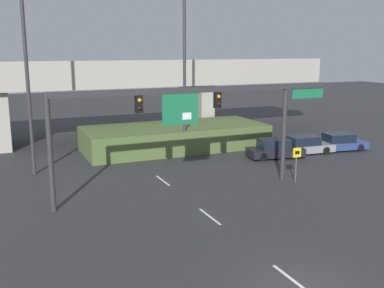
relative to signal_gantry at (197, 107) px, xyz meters
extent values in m
plane|color=#2D2D30|center=(-1.04, -11.56, -5.03)|extent=(160.00, 160.00, 0.00)
cube|color=silver|center=(-1.04, -10.88, -5.03)|extent=(0.14, 2.40, 0.01)
cube|color=silver|center=(-1.04, -3.96, -5.03)|extent=(0.14, 2.40, 0.01)
cube|color=silver|center=(-1.04, 2.95, -5.03)|extent=(0.14, 2.40, 0.01)
cube|color=silver|center=(-1.04, 9.87, -5.03)|extent=(0.14, 2.40, 0.01)
cube|color=silver|center=(-1.04, 16.79, -5.03)|extent=(0.14, 2.40, 0.01)
cylinder|color=#2D2D30|center=(-8.16, 0.01, -1.94)|extent=(0.28, 0.28, 6.19)
cylinder|color=#2D2D30|center=(6.07, 0.01, -1.94)|extent=(0.28, 0.28, 6.19)
cube|color=#2D2D30|center=(0.44, 0.01, 0.99)|extent=(17.20, 0.32, 0.32)
cube|color=black|center=(-3.42, 0.01, 0.36)|extent=(0.40, 0.28, 0.95)
sphere|color=orange|center=(-3.42, -0.16, 0.57)|extent=(0.22, 0.22, 0.22)
sphere|color=black|center=(-3.42, -0.16, 0.15)|extent=(0.22, 0.22, 0.22)
cube|color=black|center=(1.33, 0.01, 0.36)|extent=(0.40, 0.28, 0.95)
sphere|color=orange|center=(1.33, -0.16, 0.57)|extent=(0.22, 0.22, 0.22)
sphere|color=black|center=(1.33, -0.16, 0.15)|extent=(0.22, 0.22, 0.22)
cube|color=#196B42|center=(-1.04, -0.09, -0.05)|extent=(2.16, 0.08, 1.76)
cube|color=white|center=(-0.67, -0.14, -0.44)|extent=(0.54, 0.03, 0.39)
cube|color=#196B42|center=(7.71, -0.05, 0.51)|extent=(2.37, 0.07, 0.64)
cylinder|color=#4C4C4C|center=(6.50, -0.82, -3.88)|extent=(0.08, 0.08, 2.31)
cube|color=yellow|center=(6.50, -0.86, -3.07)|extent=(0.60, 0.03, 0.60)
cube|color=black|center=(6.50, -0.88, -3.07)|extent=(0.33, 0.01, 0.21)
cylinder|color=#2D2D30|center=(-8.48, 7.83, 3.28)|extent=(0.24, 0.24, 16.63)
cylinder|color=#2D2D30|center=(3.10, 9.18, 2.79)|extent=(0.24, 0.24, 15.63)
cube|color=#A39E93|center=(-1.04, 18.33, 0.67)|extent=(43.40, 7.24, 1.48)
cube|color=#A39E93|center=(-1.04, 14.91, 1.86)|extent=(43.40, 0.40, 0.90)
cube|color=#A39E93|center=(-10.27, 18.33, -2.55)|extent=(1.40, 5.79, 4.96)
cube|color=#A39E93|center=(8.18, 18.33, -2.55)|extent=(1.40, 5.79, 4.96)
cube|color=#4C6033|center=(3.21, 11.64, -4.06)|extent=(15.32, 6.40, 1.95)
cube|color=black|center=(9.13, 5.32, -4.57)|extent=(4.55, 2.64, 0.61)
cube|color=black|center=(8.96, 5.35, -3.91)|extent=(2.50, 2.07, 0.71)
cylinder|color=black|center=(10.59, 5.89, -4.71)|extent=(0.67, 0.33, 0.64)
cylinder|color=black|center=(10.28, 4.26, -4.71)|extent=(0.67, 0.33, 0.64)
cylinder|color=black|center=(7.98, 6.38, -4.71)|extent=(0.67, 0.33, 0.64)
cylinder|color=black|center=(7.68, 4.75, -4.71)|extent=(0.67, 0.33, 0.64)
cube|color=gray|center=(12.13, 5.58, -4.58)|extent=(4.78, 2.23, 0.59)
cube|color=black|center=(11.94, 5.60, -3.94)|extent=(2.55, 1.85, 0.69)
cylinder|color=black|center=(13.63, 6.24, -4.71)|extent=(0.66, 0.28, 0.64)
cylinder|color=black|center=(13.48, 4.66, -4.71)|extent=(0.66, 0.28, 0.64)
cylinder|color=black|center=(10.77, 6.51, -4.71)|extent=(0.66, 0.28, 0.64)
cylinder|color=black|center=(10.63, 4.92, -4.71)|extent=(0.66, 0.28, 0.64)
cube|color=navy|center=(15.59, 5.38, -4.58)|extent=(4.60, 2.57, 0.59)
cube|color=black|center=(15.41, 5.41, -3.94)|extent=(2.51, 2.04, 0.69)
cylinder|color=black|center=(17.05, 5.99, -4.71)|extent=(0.67, 0.32, 0.64)
cylinder|color=black|center=(16.79, 4.34, -4.71)|extent=(0.67, 0.32, 0.64)
cylinder|color=black|center=(14.39, 6.42, -4.71)|extent=(0.67, 0.32, 0.64)
cylinder|color=black|center=(14.12, 4.77, -4.71)|extent=(0.67, 0.32, 0.64)
camera|label=1|loc=(-10.45, -23.21, 3.24)|focal=42.00mm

